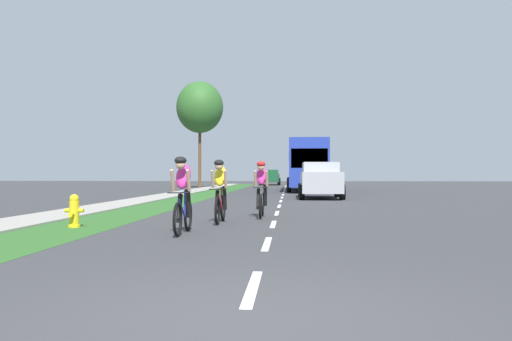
% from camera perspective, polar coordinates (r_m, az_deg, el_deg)
% --- Properties ---
extents(ground_plane, '(120.00, 120.00, 0.00)m').
position_cam_1_polar(ground_plane, '(24.36, 2.81, -3.25)').
color(ground_plane, '#38383A').
extents(grass_verge, '(1.95, 70.00, 0.01)m').
position_cam_1_polar(grass_verge, '(24.85, -7.72, -3.18)').
color(grass_verge, '#2D6026').
rests_on(grass_verge, ground_plane).
extents(sidewalk_concrete, '(1.71, 70.00, 0.10)m').
position_cam_1_polar(sidewalk_concrete, '(25.28, -11.79, -3.13)').
color(sidewalk_concrete, '#9E998E').
rests_on(sidewalk_concrete, ground_plane).
extents(lane_markings_center, '(0.12, 54.30, 0.01)m').
position_cam_1_polar(lane_markings_center, '(28.35, 2.95, -2.83)').
color(lane_markings_center, white).
rests_on(lane_markings_center, ground_plane).
extents(fire_hydrant_yellow, '(0.44, 0.38, 0.76)m').
position_cam_1_polar(fire_hydrant_yellow, '(12.55, -19.46, -4.27)').
color(fire_hydrant_yellow, yellow).
rests_on(fire_hydrant_yellow, ground_plane).
extents(cyclist_lead, '(0.42, 1.72, 1.58)m').
position_cam_1_polar(cyclist_lead, '(10.67, -8.09, -2.62)').
color(cyclist_lead, black).
rests_on(cyclist_lead, ground_plane).
extents(cyclist_trailing, '(0.42, 1.72, 1.58)m').
position_cam_1_polar(cyclist_trailing, '(12.94, -3.98, -2.22)').
color(cyclist_trailing, black).
rests_on(cyclist_trailing, ground_plane).
extents(cyclist_distant, '(0.42, 1.72, 1.58)m').
position_cam_1_polar(cyclist_distant, '(14.49, 0.61, -2.02)').
color(cyclist_distant, black).
rests_on(cyclist_distant, ground_plane).
extents(suv_silver, '(2.15, 4.70, 1.79)m').
position_cam_1_polar(suv_silver, '(25.95, 7.11, -0.98)').
color(suv_silver, '#A5A8AD').
rests_on(suv_silver, ground_plane).
extents(bus_blue, '(2.78, 11.60, 3.48)m').
position_cam_1_polar(bus_blue, '(37.48, 5.59, 0.80)').
color(bus_blue, '#23389E').
rests_on(bus_blue, ground_plane).
extents(pickup_dark_green, '(2.22, 5.10, 1.64)m').
position_cam_1_polar(pickup_dark_green, '(55.91, 1.56, -0.76)').
color(pickup_dark_green, '#194C2D').
rests_on(pickup_dark_green, ground_plane).
extents(sedan_red, '(1.98, 4.30, 1.52)m').
position_cam_1_polar(sedan_red, '(66.58, 4.63, -0.74)').
color(sedan_red, red).
rests_on(sedan_red, ground_plane).
extents(street_tree_far, '(3.89, 3.89, 8.89)m').
position_cam_1_polar(street_tree_far, '(43.39, -6.23, 6.94)').
color(street_tree_far, brown).
rests_on(street_tree_far, ground_plane).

